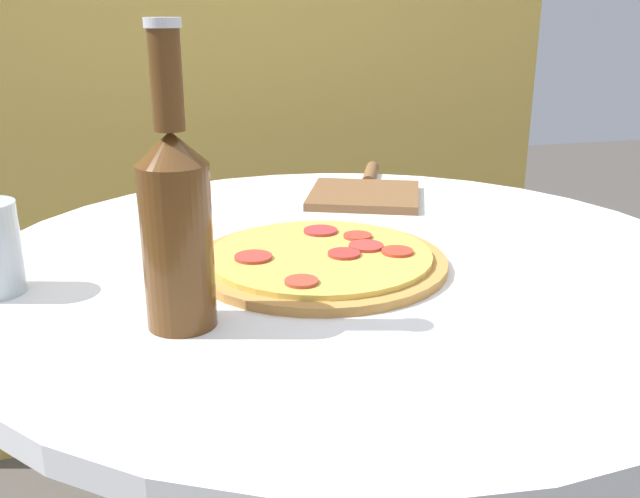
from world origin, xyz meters
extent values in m
cylinder|color=white|center=(0.00, 0.00, 0.71)|extent=(0.86, 0.86, 0.02)
cube|color=gold|center=(0.00, 0.83, 0.70)|extent=(1.42, 0.04, 1.40)
cylinder|color=#B77F3D|center=(-0.04, -0.02, 0.73)|extent=(0.28, 0.28, 0.01)
cylinder|color=#E0BC4C|center=(-0.04, -0.02, 0.74)|extent=(0.25, 0.25, 0.01)
cylinder|color=#A93631|center=(0.02, -0.02, 0.74)|extent=(0.04, 0.04, 0.00)
cylinder|color=#A4302C|center=(-0.02, -0.04, 0.74)|extent=(0.04, 0.04, 0.00)
cylinder|color=#B43629|center=(0.02, 0.02, 0.74)|extent=(0.03, 0.03, 0.00)
cylinder|color=#AB372E|center=(-0.11, -0.02, 0.74)|extent=(0.04, 0.04, 0.00)
cylinder|color=#A13033|center=(-0.02, 0.05, 0.74)|extent=(0.04, 0.04, 0.00)
cylinder|color=#A73E2D|center=(-0.08, -0.11, 0.74)|extent=(0.03, 0.03, 0.00)
cylinder|color=#B63727|center=(0.04, -0.05, 0.74)|extent=(0.04, 0.04, 0.00)
cylinder|color=#563314|center=(-0.20, -0.14, 0.80)|extent=(0.06, 0.06, 0.15)
cone|color=#563314|center=(-0.20, -0.14, 0.89)|extent=(0.06, 0.06, 0.03)
cylinder|color=#563314|center=(-0.20, -0.14, 0.94)|extent=(0.03, 0.03, 0.08)
cylinder|color=silver|center=(-0.20, -0.14, 0.99)|extent=(0.03, 0.03, 0.01)
cube|color=brown|center=(0.10, 0.24, 0.73)|extent=(0.21, 0.21, 0.01)
cylinder|color=brown|center=(0.15, 0.37, 0.73)|extent=(0.06, 0.11, 0.02)
camera|label=1|loc=(-0.23, -0.74, 1.00)|focal=40.00mm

